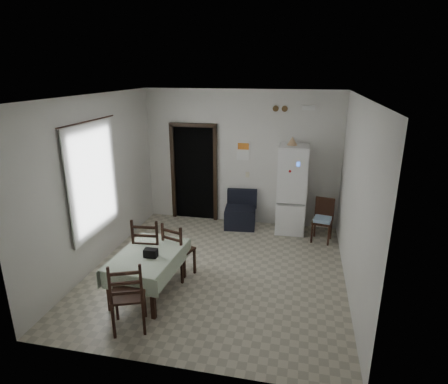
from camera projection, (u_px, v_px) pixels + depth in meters
name	position (u px, v px, depth m)	size (l,w,h in m)	color
ground	(218.00, 270.00, 6.41)	(4.50, 4.50, 0.00)	#A79F88
ceiling	(217.00, 96.00, 5.50)	(4.20, 4.50, 0.02)	white
wall_back	(241.00, 158.00, 8.04)	(4.20, 0.02, 2.90)	silver
wall_front	(169.00, 255.00, 3.86)	(4.20, 0.02, 2.90)	silver
wall_left	(98.00, 182.00, 6.37)	(0.02, 4.50, 2.90)	silver
wall_right	(355.00, 199.00, 5.54)	(0.02, 4.50, 2.90)	silver
doorway	(197.00, 171.00, 8.56)	(1.06, 0.52, 2.22)	black
window_recess	(88.00, 179.00, 6.16)	(0.10, 1.20, 1.60)	silver
curtain	(94.00, 180.00, 6.14)	(0.02, 1.45, 1.85)	silver
curtain_rod	(88.00, 121.00, 5.84)	(0.02, 0.02, 1.60)	black
calendar	(243.00, 151.00, 7.97)	(0.28, 0.02, 0.40)	white
calendar_image	(243.00, 146.00, 7.93)	(0.24, 0.01, 0.14)	orange
light_switch	(247.00, 175.00, 8.11)	(0.08, 0.02, 0.12)	beige
vent_left	(276.00, 109.00, 7.56)	(0.12, 0.12, 0.03)	brown
vent_right	(285.00, 109.00, 7.52)	(0.12, 0.12, 0.03)	brown
emergency_light	(309.00, 108.00, 7.40)	(0.25, 0.07, 0.09)	white
fridge	(292.00, 190.00, 7.69)	(0.60, 0.60, 1.84)	white
tan_cone	(292.00, 141.00, 7.40)	(0.21, 0.21, 0.17)	tan
navy_seat	(240.00, 210.00, 8.07)	(0.65, 0.63, 0.79)	black
corner_chair	(322.00, 221.00, 7.37)	(0.37, 0.37, 0.86)	black
dining_table	(149.00, 273.00, 5.66)	(0.85, 1.30, 0.67)	#B4C7AA
black_bag	(151.00, 253.00, 5.43)	(0.19, 0.12, 0.12)	black
dining_chair_far_left	(150.00, 247.00, 6.07)	(0.46, 0.46, 1.07)	black
dining_chair_far_right	(179.00, 249.00, 6.10)	(0.41, 0.41, 0.96)	black
dining_chair_near_head	(128.00, 294.00, 4.84)	(0.44, 0.44, 1.02)	black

